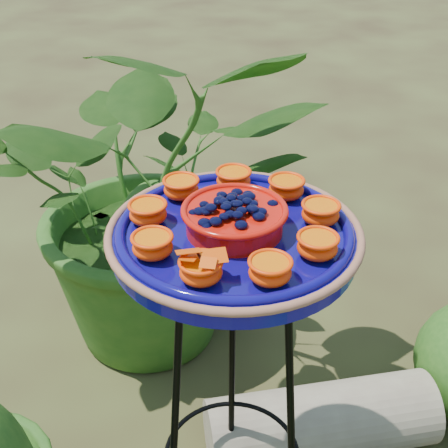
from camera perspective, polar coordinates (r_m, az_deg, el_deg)
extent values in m
torus|color=black|center=(1.06, 0.93, -2.78)|extent=(0.29, 0.29, 0.01)
cylinder|color=black|center=(1.42, 0.73, -13.13)|extent=(0.04, 0.08, 0.80)
cylinder|color=black|center=(1.29, -4.59, -19.30)|extent=(0.06, 0.07, 0.80)
cylinder|color=black|center=(1.29, 6.18, -19.28)|extent=(0.08, 0.03, 0.80)
cylinder|color=#0C0863|center=(1.04, 0.94, -1.46)|extent=(0.51, 0.51, 0.04)
torus|color=#9D6147|center=(1.03, 0.95, -0.70)|extent=(0.43, 0.43, 0.01)
torus|color=#0C0863|center=(1.03, 0.95, -0.53)|extent=(0.39, 0.39, 0.02)
cylinder|color=#BF1207|center=(1.02, 0.96, 0.33)|extent=(0.20, 0.20, 0.04)
torus|color=#BF1207|center=(1.01, 0.97, 1.30)|extent=(0.18, 0.18, 0.01)
ellipsoid|color=black|center=(1.01, 0.97, 1.56)|extent=(0.14, 0.14, 0.03)
ellipsoid|color=#FF3702|center=(1.06, 8.80, 0.84)|extent=(0.06, 0.06, 0.03)
cylinder|color=orange|center=(1.05, 8.87, 1.59)|extent=(0.06, 0.06, 0.01)
ellipsoid|color=#FF3702|center=(1.13, 5.71, 3.13)|extent=(0.06, 0.06, 0.03)
cylinder|color=orange|center=(1.12, 5.75, 3.85)|extent=(0.06, 0.06, 0.01)
ellipsoid|color=#FF3702|center=(1.15, 0.88, 3.97)|extent=(0.06, 0.06, 0.03)
cylinder|color=orange|center=(1.14, 0.88, 4.68)|extent=(0.06, 0.06, 0.01)
ellipsoid|color=#FF3702|center=(1.12, -3.93, 3.15)|extent=(0.06, 0.06, 0.03)
cylinder|color=orange|center=(1.12, -3.96, 3.87)|extent=(0.06, 0.06, 0.01)
ellipsoid|color=#FF3702|center=(1.05, -6.95, 0.87)|extent=(0.06, 0.06, 0.03)
cylinder|color=orange|center=(1.05, -7.00, 1.62)|extent=(0.06, 0.06, 0.01)
ellipsoid|color=#FF3702|center=(0.97, -6.54, -2.14)|extent=(0.06, 0.06, 0.03)
cylinder|color=orange|center=(0.96, -6.60, -1.35)|extent=(0.06, 0.06, 0.01)
ellipsoid|color=#FF3702|center=(0.91, -2.12, -4.43)|extent=(0.06, 0.06, 0.03)
cylinder|color=orange|center=(0.90, -2.14, -3.61)|extent=(0.06, 0.06, 0.01)
ellipsoid|color=#FF3702|center=(0.91, 4.22, -4.43)|extent=(0.06, 0.06, 0.03)
cylinder|color=orange|center=(0.90, 4.26, -3.62)|extent=(0.06, 0.06, 0.01)
ellipsoid|color=#FF3702|center=(0.97, 8.53, -2.15)|extent=(0.06, 0.06, 0.03)
cylinder|color=orange|center=(0.96, 8.60, -1.37)|extent=(0.06, 0.06, 0.01)
cylinder|color=black|center=(0.90, -2.15, -3.14)|extent=(0.02, 0.02, 0.00)
cube|color=#FF6505|center=(0.90, -3.29, -2.51)|extent=(0.04, 0.04, 0.01)
cube|color=#FF6505|center=(0.89, -0.86, -2.94)|extent=(0.04, 0.04, 0.01)
cylinder|color=gray|center=(1.73, 8.85, -17.44)|extent=(0.62, 0.45, 0.20)
imported|color=#1F4C14|center=(1.85, -6.36, 3.01)|extent=(1.14, 1.06, 1.03)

